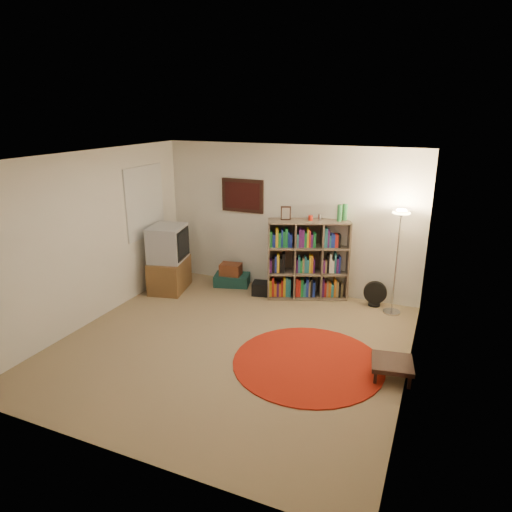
# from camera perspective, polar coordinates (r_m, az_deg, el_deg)

# --- Properties ---
(room) EXTENTS (4.54, 4.54, 2.54)m
(room) POSITION_cam_1_polar(r_m,az_deg,el_deg) (5.86, -3.50, 0.14)
(room) COLOR #876F4F
(room) RESTS_ON ground
(bookshelf) EXTENTS (1.37, 0.85, 1.59)m
(bookshelf) POSITION_cam_1_polar(r_m,az_deg,el_deg) (7.61, 6.33, -0.57)
(bookshelf) COLOR brown
(bookshelf) RESTS_ON ground
(floor_lamp) EXTENTS (0.35, 0.35, 1.66)m
(floor_lamp) POSITION_cam_1_polar(r_m,az_deg,el_deg) (7.06, 17.55, 3.40)
(floor_lamp) COLOR #ADACB0
(floor_lamp) RESTS_ON ground
(floor_fan) EXTENTS (0.37, 0.22, 0.42)m
(floor_fan) POSITION_cam_1_polar(r_m,az_deg,el_deg) (7.60, 14.65, -4.59)
(floor_fan) COLOR black
(floor_fan) RESTS_ON ground
(tv_stand) EXTENTS (0.71, 0.89, 1.15)m
(tv_stand) POSITION_cam_1_polar(r_m,az_deg,el_deg) (8.04, -10.83, -0.43)
(tv_stand) COLOR brown
(tv_stand) RESTS_ON ground
(suitcase) EXTENTS (0.70, 0.54, 0.20)m
(suitcase) POSITION_cam_1_polar(r_m,az_deg,el_deg) (8.26, -3.01, -2.97)
(suitcase) COLOR #143833
(suitcase) RESTS_ON ground
(wicker_basket) EXTENTS (0.40, 0.31, 0.21)m
(wicker_basket) POSITION_cam_1_polar(r_m,az_deg,el_deg) (8.18, -3.18, -1.68)
(wicker_basket) COLOR #622C18
(wicker_basket) RESTS_ON suitcase
(duffel_bag) EXTENTS (0.36, 0.32, 0.22)m
(duffel_bag) POSITION_cam_1_polar(r_m,az_deg,el_deg) (7.84, 0.76, -4.06)
(duffel_bag) COLOR black
(duffel_bag) RESTS_ON ground
(paper_towel) EXTENTS (0.15, 0.15, 0.24)m
(paper_towel) POSITION_cam_1_polar(r_m,az_deg,el_deg) (7.77, 5.04, -4.23)
(paper_towel) COLOR white
(paper_towel) RESTS_ON ground
(red_rug) EXTENTS (1.89, 1.89, 0.02)m
(red_rug) POSITION_cam_1_polar(r_m,az_deg,el_deg) (5.92, 6.52, -13.10)
(red_rug) COLOR maroon
(red_rug) RESTS_ON ground
(side_table) EXTENTS (0.54, 0.54, 0.22)m
(side_table) POSITION_cam_1_polar(r_m,az_deg,el_deg) (5.75, 16.66, -12.80)
(side_table) COLOR black
(side_table) RESTS_ON ground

